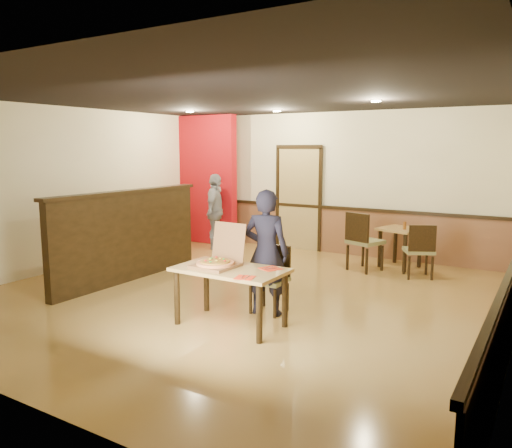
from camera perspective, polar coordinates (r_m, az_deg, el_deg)
The scene contains 24 objects.
floor at distance 7.23m, azimuth -1.74°, elevation -8.18°, with size 7.00×7.00×0.00m, color #AA8542.
ceiling at distance 6.96m, azimuth -1.85°, elevation 14.47°, with size 7.00×7.00×0.00m, color black.
wall_back at distance 10.07m, azimuth 9.14°, elevation 4.60°, with size 7.00×7.00×0.00m, color #FFF9C7.
wall_left at distance 9.33m, azimuth -20.19°, elevation 3.86°, with size 7.00×7.00×0.00m, color #FFF9C7.
wainscot_back at distance 10.15m, azimuth 8.95°, elevation -0.76°, with size 7.00×0.04×0.90m, color brown.
chair_rail_back at distance 10.06m, azimuth 8.97°, elevation 1.86°, with size 7.00×0.06×0.06m, color black.
back_door at distance 10.39m, azimuth 4.91°, elevation 2.87°, with size 0.90×0.06×2.10m, color tan.
booth_partition at distance 8.16m, azimuth -14.43°, elevation -1.20°, with size 0.20×3.10×1.44m.
red_accent_panel at distance 11.07m, azimuth -5.97°, elevation 5.03°, with size 1.60×0.20×2.78m, color #A60B12.
spot_a at distance 9.75m, azimuth -7.57°, elevation 12.62°, with size 0.14×0.14×0.02m, color beige.
spot_b at distance 9.50m, azimuth 2.42°, elevation 12.80°, with size 0.14×0.14×0.02m, color beige.
spot_c at distance 7.71m, azimuth 13.55°, elevation 13.52°, with size 0.14×0.14×0.02m, color beige.
main_table at distance 5.91m, azimuth -2.96°, elevation -6.07°, with size 1.31×0.75×0.70m.
diner_chair at distance 6.47m, azimuth 1.79°, elevation -5.93°, with size 0.43×0.43×0.85m.
side_chair_left at distance 8.71m, azimuth 12.08°, elevation -1.70°, with size 0.64×0.64×1.02m.
side_chair_right at distance 8.48m, azimuth 18.20°, elevation -2.70°, with size 0.59×0.59×0.89m.
side_table at distance 9.17m, azimuth 16.16°, elevation -1.51°, with size 0.81×0.81×0.70m.
diner at distance 6.27m, azimuth 1.17°, elevation -3.28°, with size 0.58×0.38×1.60m, color black.
passerby at distance 10.42m, azimuth -4.68°, elevation 1.42°, with size 0.92×0.38×1.57m, color gray.
pizza_box at distance 5.97m, azimuth -4.38°, elevation -4.25°, with size 0.49×0.57×0.50m.
pizza at distance 5.94m, azimuth -4.68°, elevation -4.48°, with size 0.44×0.44×0.03m, color #DF8F51.
napkin_near at distance 5.46m, azimuth -1.30°, elevation -6.13°, with size 0.24×0.24×0.01m.
napkin_far at distance 5.85m, azimuth 1.67°, elevation -5.11°, with size 0.29×0.29×0.01m.
condiment at distance 9.00m, azimuth 16.62°, elevation -0.17°, with size 0.05×0.05×0.14m, color brown.
Camera 1 is at (3.77, -5.81, 2.10)m, focal length 35.00 mm.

